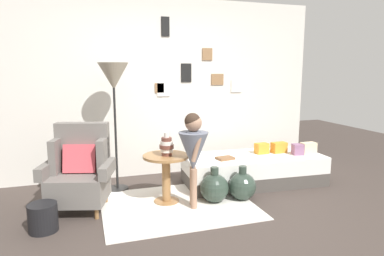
{
  "coord_description": "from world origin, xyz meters",
  "views": [
    {
      "loc": [
        -1.13,
        -3.05,
        1.57
      ],
      "look_at": [
        0.15,
        0.95,
        0.85
      ],
      "focal_mm": 31.86,
      "sensor_mm": 36.0,
      "label": 1
    }
  ],
  "objects_px": {
    "side_table": "(166,169)",
    "floor_lamp": "(114,81)",
    "armchair": "(80,171)",
    "magazine_basket": "(43,218)",
    "person_child": "(193,148)",
    "demijohn_far": "(242,186)",
    "vase_striped": "(167,146)",
    "book_on_daybed": "(225,158)",
    "daybed": "(253,169)",
    "demijohn_near": "(214,188)"
  },
  "relations": [
    {
      "from": "armchair",
      "to": "book_on_daybed",
      "type": "relative_size",
      "value": 4.41
    },
    {
      "from": "daybed",
      "to": "book_on_daybed",
      "type": "distance_m",
      "value": 0.52
    },
    {
      "from": "daybed",
      "to": "book_on_daybed",
      "type": "relative_size",
      "value": 8.8
    },
    {
      "from": "floor_lamp",
      "to": "person_child",
      "type": "relative_size",
      "value": 1.51
    },
    {
      "from": "floor_lamp",
      "to": "magazine_basket",
      "type": "distance_m",
      "value": 1.82
    },
    {
      "from": "armchair",
      "to": "demijohn_far",
      "type": "xyz_separation_m",
      "value": [
        1.87,
        -0.32,
        -0.27
      ]
    },
    {
      "from": "daybed",
      "to": "demijohn_near",
      "type": "xyz_separation_m",
      "value": [
        -0.78,
        -0.48,
        -0.02
      ]
    },
    {
      "from": "side_table",
      "to": "demijohn_far",
      "type": "distance_m",
      "value": 0.95
    },
    {
      "from": "armchair",
      "to": "book_on_daybed",
      "type": "distance_m",
      "value": 1.83
    },
    {
      "from": "book_on_daybed",
      "to": "vase_striped",
      "type": "bearing_deg",
      "value": -162.96
    },
    {
      "from": "vase_striped",
      "to": "demijohn_far",
      "type": "xyz_separation_m",
      "value": [
        0.9,
        -0.18,
        -0.52
      ]
    },
    {
      "from": "armchair",
      "to": "floor_lamp",
      "type": "xyz_separation_m",
      "value": [
        0.45,
        0.52,
        0.99
      ]
    },
    {
      "from": "demijohn_near",
      "to": "demijohn_far",
      "type": "height_order",
      "value": "demijohn_near"
    },
    {
      "from": "armchair",
      "to": "daybed",
      "type": "height_order",
      "value": "armchair"
    },
    {
      "from": "vase_striped",
      "to": "floor_lamp",
      "type": "xyz_separation_m",
      "value": [
        -0.52,
        0.66,
        0.73
      ]
    },
    {
      "from": "demijohn_far",
      "to": "daybed",
      "type": "bearing_deg",
      "value": 50.62
    },
    {
      "from": "vase_striped",
      "to": "demijohn_near",
      "type": "height_order",
      "value": "vase_striped"
    },
    {
      "from": "vase_striped",
      "to": "book_on_daybed",
      "type": "height_order",
      "value": "vase_striped"
    },
    {
      "from": "demijohn_far",
      "to": "side_table",
      "type": "bearing_deg",
      "value": 167.25
    },
    {
      "from": "vase_striped",
      "to": "demijohn_far",
      "type": "height_order",
      "value": "vase_striped"
    },
    {
      "from": "daybed",
      "to": "demijohn_far",
      "type": "xyz_separation_m",
      "value": [
        -0.42,
        -0.52,
        -0.03
      ]
    },
    {
      "from": "floor_lamp",
      "to": "demijohn_far",
      "type": "distance_m",
      "value": 2.07
    },
    {
      "from": "book_on_daybed",
      "to": "magazine_basket",
      "type": "relative_size",
      "value": 0.79
    },
    {
      "from": "side_table",
      "to": "demijohn_near",
      "type": "xyz_separation_m",
      "value": [
        0.55,
        -0.17,
        -0.23
      ]
    },
    {
      "from": "vase_striped",
      "to": "floor_lamp",
      "type": "height_order",
      "value": "floor_lamp"
    },
    {
      "from": "daybed",
      "to": "demijohn_far",
      "type": "height_order",
      "value": "demijohn_far"
    },
    {
      "from": "book_on_daybed",
      "to": "armchair",
      "type": "bearing_deg",
      "value": -176.39
    },
    {
      "from": "side_table",
      "to": "floor_lamp",
      "type": "height_order",
      "value": "floor_lamp"
    },
    {
      "from": "person_child",
      "to": "demijohn_far",
      "type": "relative_size",
      "value": 2.61
    },
    {
      "from": "demijohn_near",
      "to": "book_on_daybed",
      "type": "bearing_deg",
      "value": 52.62
    },
    {
      "from": "armchair",
      "to": "side_table",
      "type": "bearing_deg",
      "value": -7.09
    },
    {
      "from": "side_table",
      "to": "book_on_daybed",
      "type": "xyz_separation_m",
      "value": [
        0.86,
        0.24,
        0.0
      ]
    },
    {
      "from": "daybed",
      "to": "vase_striped",
      "type": "xyz_separation_m",
      "value": [
        -1.32,
        -0.34,
        0.5
      ]
    },
    {
      "from": "person_child",
      "to": "magazine_basket",
      "type": "bearing_deg",
      "value": -176.02
    },
    {
      "from": "armchair",
      "to": "book_on_daybed",
      "type": "bearing_deg",
      "value": 3.61
    },
    {
      "from": "book_on_daybed",
      "to": "demijohn_far",
      "type": "relative_size",
      "value": 0.52
    },
    {
      "from": "armchair",
      "to": "person_child",
      "type": "distance_m",
      "value": 1.31
    },
    {
      "from": "floor_lamp",
      "to": "demijohn_near",
      "type": "bearing_deg",
      "value": -37.25
    },
    {
      "from": "side_table",
      "to": "vase_striped",
      "type": "bearing_deg",
      "value": -82.8
    },
    {
      "from": "person_child",
      "to": "floor_lamp",
      "type": "bearing_deg",
      "value": 131.07
    },
    {
      "from": "side_table",
      "to": "demijohn_far",
      "type": "relative_size",
      "value": 1.38
    },
    {
      "from": "side_table",
      "to": "book_on_daybed",
      "type": "relative_size",
      "value": 2.64
    },
    {
      "from": "daybed",
      "to": "floor_lamp",
      "type": "distance_m",
      "value": 2.24
    },
    {
      "from": "side_table",
      "to": "floor_lamp",
      "type": "bearing_deg",
      "value": 128.95
    },
    {
      "from": "floor_lamp",
      "to": "demijohn_far",
      "type": "bearing_deg",
      "value": -30.72
    },
    {
      "from": "side_table",
      "to": "demijohn_far",
      "type": "bearing_deg",
      "value": -12.75
    },
    {
      "from": "side_table",
      "to": "daybed",
      "type": "bearing_deg",
      "value": 13.25
    },
    {
      "from": "daybed",
      "to": "floor_lamp",
      "type": "height_order",
      "value": "floor_lamp"
    },
    {
      "from": "armchair",
      "to": "magazine_basket",
      "type": "relative_size",
      "value": 3.46
    },
    {
      "from": "book_on_daybed",
      "to": "demijohn_far",
      "type": "height_order",
      "value": "book_on_daybed"
    }
  ]
}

